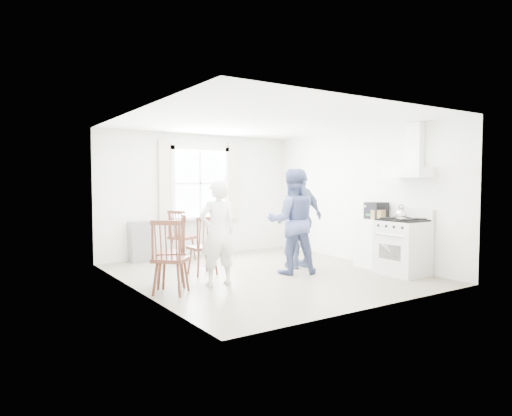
# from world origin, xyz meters

# --- Properties ---
(room_shell) EXTENTS (4.62, 5.12, 2.64)m
(room_shell) POSITION_xyz_m (0.00, 0.00, 1.30)
(room_shell) COLOR gray
(room_shell) RESTS_ON ground
(window_assembly) EXTENTS (1.88, 0.24, 1.70)m
(window_assembly) POSITION_xyz_m (0.00, 2.45, 1.46)
(window_assembly) COLOR white
(window_assembly) RESTS_ON room_shell
(range_hood) EXTENTS (0.45, 0.76, 0.94)m
(range_hood) POSITION_xyz_m (2.07, -1.35, 1.90)
(range_hood) COLOR white
(range_hood) RESTS_ON room_shell
(shelf_unit) EXTENTS (0.40, 0.30, 0.80)m
(shelf_unit) POSITION_xyz_m (-1.40, 2.33, 0.40)
(shelf_unit) COLOR gray
(shelf_unit) RESTS_ON ground
(gas_stove) EXTENTS (0.68, 0.76, 1.12)m
(gas_stove) POSITION_xyz_m (1.91, -1.35, 0.48)
(gas_stove) COLOR silver
(gas_stove) RESTS_ON ground
(kettle) EXTENTS (0.18, 0.18, 0.26)m
(kettle) POSITION_xyz_m (1.72, -1.45, 1.04)
(kettle) COLOR silver
(kettle) RESTS_ON gas_stove
(low_cabinet) EXTENTS (0.50, 0.55, 0.90)m
(low_cabinet) POSITION_xyz_m (1.98, -0.65, 0.45)
(low_cabinet) COLOR white
(low_cabinet) RESTS_ON ground
(stereo_stack) EXTENTS (0.34, 0.31, 0.31)m
(stereo_stack) POSITION_xyz_m (2.02, -0.66, 1.05)
(stereo_stack) COLOR black
(stereo_stack) RESTS_ON low_cabinet
(cardboard_box) EXTENTS (0.32, 0.27, 0.18)m
(cardboard_box) POSITION_xyz_m (1.99, -0.75, 0.99)
(cardboard_box) COLOR olive
(cardboard_box) RESTS_ON low_cabinet
(windsor_chair_a) EXTENTS (0.44, 0.43, 1.01)m
(windsor_chair_a) POSITION_xyz_m (-0.92, 0.44, 0.62)
(windsor_chair_a) COLOR #482217
(windsor_chair_a) RESTS_ON ground
(windsor_chair_b) EXTENTS (0.62, 0.62, 1.06)m
(windsor_chair_b) POSITION_xyz_m (-1.98, -0.49, 0.65)
(windsor_chair_b) COLOR #482217
(windsor_chair_b) RESTS_ON ground
(windsor_chair_c) EXTENTS (0.59, 0.59, 1.10)m
(windsor_chair_c) POSITION_xyz_m (-1.62, -0.02, 0.67)
(windsor_chair_c) COLOR #482217
(windsor_chair_c) RESTS_ON ground
(person_left) EXTENTS (0.63, 0.63, 1.61)m
(person_left) POSITION_xyz_m (-1.10, -0.32, 0.80)
(person_left) COLOR white
(person_left) RESTS_ON ground
(person_mid) EXTENTS (1.16, 1.16, 1.80)m
(person_mid) POSITION_xyz_m (0.40, -0.23, 0.90)
(person_mid) COLOR #414D79
(person_mid) RESTS_ON ground
(person_right) EXTENTS (1.18, 1.18, 1.83)m
(person_right) POSITION_xyz_m (0.86, 0.11, 0.91)
(person_right) COLOR navy
(person_right) RESTS_ON ground
(potted_plant) EXTENTS (0.26, 0.26, 0.37)m
(potted_plant) POSITION_xyz_m (0.34, 2.36, 1.04)
(potted_plant) COLOR #316F35
(potted_plant) RESTS_ON window_assembly
(windsor_chair_d) EXTENTS (0.57, 0.58, 1.03)m
(windsor_chair_d) POSITION_xyz_m (-0.74, 1.95, 0.63)
(windsor_chair_d) COLOR #482217
(windsor_chair_d) RESTS_ON ground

